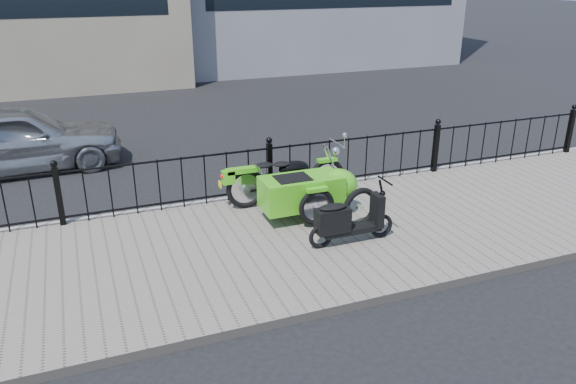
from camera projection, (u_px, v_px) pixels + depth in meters
name	position (u px, v px, depth m)	size (l,w,h in m)	color
ground	(297.00, 229.00, 9.06)	(120.00, 120.00, 0.00)	black
sidewalk	(309.00, 239.00, 8.60)	(30.00, 3.80, 0.12)	slate
curb	(267.00, 195.00, 10.28)	(30.00, 0.10, 0.12)	gray
iron_fence	(270.00, 170.00, 9.96)	(14.11, 0.11, 1.08)	black
motorcycle_sidecar	(308.00, 187.00, 9.18)	(2.28, 1.48, 0.98)	black
scooter	(346.00, 221.00, 8.21)	(1.38, 0.40, 0.93)	black
spare_tire	(360.00, 208.00, 8.75)	(0.66, 0.66, 0.09)	black
sedan_car	(17.00, 139.00, 11.44)	(1.63, 4.05, 1.38)	#A1A4A8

